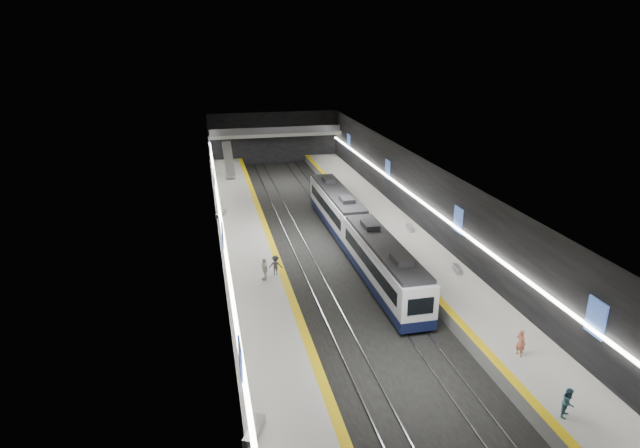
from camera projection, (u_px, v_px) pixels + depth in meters
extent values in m
plane|color=black|center=(324.00, 244.00, 52.40)|extent=(70.00, 70.00, 0.00)
cube|color=beige|center=(324.00, 164.00, 49.68)|extent=(20.00, 70.00, 0.04)
cube|color=black|center=(218.00, 212.00, 48.99)|extent=(0.04, 70.00, 8.00)
cube|color=black|center=(422.00, 198.00, 53.09)|extent=(0.04, 70.00, 8.00)
cube|color=black|center=(273.00, 138.00, 83.16)|extent=(20.00, 0.04, 8.00)
cube|color=slate|center=(247.00, 245.00, 50.69)|extent=(5.00, 70.00, 1.00)
cube|color=#ADADA8|center=(247.00, 240.00, 50.52)|extent=(5.00, 70.00, 0.02)
cube|color=yellow|center=(270.00, 238.00, 50.96)|extent=(0.60, 70.00, 0.02)
cube|color=slate|center=(396.00, 233.00, 53.77)|extent=(5.00, 70.00, 1.00)
cube|color=#ADADA8|center=(396.00, 228.00, 53.60)|extent=(5.00, 70.00, 0.02)
cube|color=yellow|center=(376.00, 230.00, 53.14)|extent=(0.60, 70.00, 0.02)
cube|color=gray|center=(291.00, 246.00, 51.72)|extent=(0.08, 70.00, 0.12)
cube|color=gray|center=(306.00, 245.00, 52.01)|extent=(0.08, 70.00, 0.12)
cube|color=gray|center=(341.00, 242.00, 52.74)|extent=(0.08, 70.00, 0.12)
cube|color=gray|center=(355.00, 241.00, 53.04)|extent=(0.08, 70.00, 0.12)
cube|color=#0F1537|center=(383.00, 280.00, 43.09)|extent=(2.65, 15.00, 0.80)
cube|color=white|center=(384.00, 261.00, 42.53)|extent=(2.65, 15.00, 2.50)
cube|color=black|center=(384.00, 245.00, 42.05)|extent=(2.44, 14.25, 0.30)
cube|color=black|center=(384.00, 261.00, 42.51)|extent=(2.69, 13.20, 1.00)
cube|color=black|center=(421.00, 306.00, 35.64)|extent=(1.85, 0.05, 1.20)
cube|color=#0F1537|center=(337.00, 220.00, 56.86)|extent=(2.65, 15.00, 0.80)
cube|color=white|center=(337.00, 205.00, 56.30)|extent=(2.65, 15.00, 2.50)
cube|color=black|center=(337.00, 192.00, 55.82)|extent=(2.44, 14.25, 0.30)
cube|color=black|center=(337.00, 204.00, 56.28)|extent=(2.69, 13.20, 1.00)
cube|color=black|center=(357.00, 230.00, 49.41)|extent=(1.85, 0.05, 1.20)
cube|color=#395AAC|center=(241.00, 363.00, 25.89)|extent=(0.10, 1.50, 2.20)
cube|color=#395AAC|center=(223.00, 238.00, 41.49)|extent=(0.10, 1.50, 2.20)
cube|color=#395AAC|center=(214.00, 179.00, 58.01)|extent=(0.10, 1.50, 2.20)
cube|color=#395AAC|center=(210.00, 148.00, 73.61)|extent=(0.10, 1.50, 2.20)
cube|color=#395AAC|center=(596.00, 318.00, 29.96)|extent=(0.10, 1.50, 2.20)
cube|color=#395AAC|center=(458.00, 220.00, 45.56)|extent=(0.10, 1.50, 2.20)
cube|color=#395AAC|center=(388.00, 170.00, 62.08)|extent=(0.10, 1.50, 2.20)
cube|color=#395AAC|center=(348.00, 142.00, 77.69)|extent=(0.10, 1.50, 2.20)
cube|color=white|center=(220.00, 214.00, 49.09)|extent=(0.25, 68.60, 0.12)
cube|color=white|center=(420.00, 200.00, 53.12)|extent=(0.25, 68.60, 0.12)
cube|color=gray|center=(275.00, 134.00, 80.99)|extent=(20.00, 3.00, 0.50)
cube|color=#47474C|center=(276.00, 130.00, 79.40)|extent=(19.60, 0.08, 1.00)
cube|color=#99999E|center=(229.00, 160.00, 73.74)|extent=(1.20, 7.50, 3.92)
cube|color=#99999E|center=(254.00, 431.00, 26.09)|extent=(1.32, 2.05, 0.49)
cube|color=#99999E|center=(221.00, 214.00, 57.05)|extent=(1.24, 1.95, 0.46)
cube|color=#99999E|center=(458.00, 269.00, 43.97)|extent=(0.71, 1.64, 0.39)
cube|color=#99999E|center=(410.00, 228.00, 53.15)|extent=(0.74, 1.79, 0.42)
imported|color=#D46B4F|center=(521.00, 343.00, 32.31)|extent=(0.61, 0.74, 1.74)
imported|color=teal|center=(568.00, 403.00, 27.21)|extent=(1.02, 0.99, 1.65)
imported|color=beige|center=(264.00, 269.00, 42.27)|extent=(0.73, 1.14, 1.81)
imported|color=#3D3D44|center=(276.00, 265.00, 43.14)|extent=(1.18, 0.83, 1.66)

